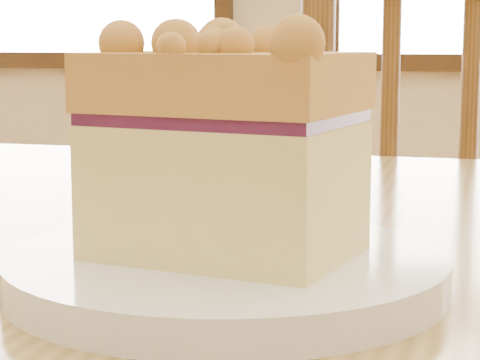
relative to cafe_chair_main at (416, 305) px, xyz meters
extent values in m
cube|color=#3D2610|center=(-1.94, 3.11, 0.25)|extent=(1.76, 0.06, 0.08)
cube|color=#A58240|center=(-0.02, -0.66, 0.22)|extent=(1.22, 0.83, 0.04)
cube|color=brown|center=(-0.02, 0.04, -0.02)|extent=(0.60, 0.60, 0.04)
cylinder|color=brown|center=(-0.11, -0.22, 0.23)|extent=(0.04, 0.04, 0.50)
cylinder|color=brown|center=(0.06, -0.15, 0.22)|extent=(0.02, 0.02, 0.43)
cylinder|color=brown|center=(-0.03, -0.19, 0.22)|extent=(0.02, 0.02, 0.43)
cylinder|color=white|center=(-0.06, -0.83, 0.25)|extent=(0.23, 0.23, 0.02)
cylinder|color=white|center=(-0.06, -0.83, 0.24)|extent=(0.16, 0.16, 0.01)
cube|color=#E7D882|center=(-0.06, -0.83, 0.29)|extent=(0.14, 0.12, 0.07)
cube|color=#491538|center=(-0.06, -0.83, 0.33)|extent=(0.14, 0.12, 0.01)
cube|color=#CA8D3F|center=(-0.06, -0.83, 0.35)|extent=(0.14, 0.12, 0.03)
sphere|color=#CA8D3F|center=(-0.07, -0.81, 0.37)|extent=(0.02, 0.02, 0.02)
sphere|color=#CA8D3F|center=(-0.06, -0.82, 0.37)|extent=(0.02, 0.02, 0.02)
sphere|color=#CA8D3F|center=(-0.05, -0.86, 0.37)|extent=(0.02, 0.02, 0.02)
sphere|color=#CA8D3F|center=(-0.06, -0.80, 0.37)|extent=(0.02, 0.02, 0.02)
sphere|color=#CA8D3F|center=(-0.06, -0.81, 0.37)|extent=(0.01, 0.01, 0.01)
sphere|color=#CA8D3F|center=(-0.04, -0.79, 0.37)|extent=(0.01, 0.01, 0.01)
sphere|color=#CA8D3F|center=(-0.09, -0.82, 0.37)|extent=(0.02, 0.02, 0.02)
sphere|color=#CA8D3F|center=(-0.04, -0.81, 0.37)|extent=(0.01, 0.01, 0.01)
sphere|color=#CA8D3F|center=(-0.11, -0.83, 0.37)|extent=(0.03, 0.03, 0.03)
sphere|color=#CA8D3F|center=(-0.10, -0.82, 0.37)|extent=(0.02, 0.02, 0.02)
sphere|color=#CA8D3F|center=(-0.09, -0.84, 0.37)|extent=(0.02, 0.02, 0.02)
sphere|color=#CA8D3F|center=(-0.04, -0.86, 0.37)|extent=(0.01, 0.01, 0.01)
sphere|color=#CA8D3F|center=(-0.08, -0.83, 0.37)|extent=(0.02, 0.02, 0.02)
sphere|color=#CA8D3F|center=(-0.08, -0.81, 0.37)|extent=(0.02, 0.02, 0.02)
sphere|color=#CA8D3F|center=(-0.13, -0.84, 0.33)|extent=(0.02, 0.02, 0.02)
sphere|color=#CA8D3F|center=(-0.12, -0.80, 0.32)|extent=(0.02, 0.02, 0.02)
sphere|color=#CA8D3F|center=(-0.12, -0.80, 0.32)|extent=(0.01, 0.01, 0.01)
sphere|color=#CA8D3F|center=(-0.13, -0.83, 0.33)|extent=(0.02, 0.02, 0.02)
camera|label=1|loc=(0.06, -1.28, 0.37)|focal=70.00mm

